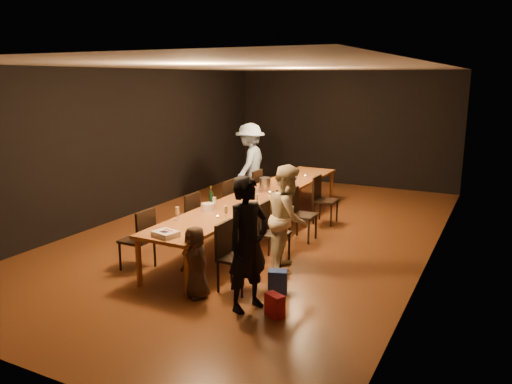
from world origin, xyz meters
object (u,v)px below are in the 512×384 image
at_px(woman_birthday, 248,244).
at_px(birthday_cake, 166,234).
at_px(champagne_bottle, 211,196).
at_px(child, 195,262).
at_px(table, 260,196).
at_px(chair_left_1, 183,219).
at_px(chair_right_1, 274,233).
at_px(woman_tan, 288,218).
at_px(chair_left_3, 249,191).
at_px(chair_right_0, 236,257).
at_px(man_blue, 250,164).
at_px(chair_right_2, 303,215).
at_px(plate_stack, 208,207).
at_px(chair_left_0, 137,239).
at_px(chair_left_2, 220,204).
at_px(ice_bucket, 265,184).
at_px(chair_right_3, 326,200).

bearing_deg(woman_birthday, birthday_cake, 109.89).
bearing_deg(champagne_bottle, child, -64.41).
distance_m(table, chair_left_1, 1.49).
relative_size(chair_right_1, woman_tan, 0.59).
bearing_deg(woman_tan, chair_left_3, 19.87).
height_order(chair_right_0, man_blue, man_blue).
height_order(chair_left_3, woman_birthday, woman_birthday).
relative_size(chair_right_2, champagne_bottle, 2.85).
xyz_separation_m(chair_right_2, plate_stack, (-1.06, -1.42, 0.34)).
bearing_deg(plate_stack, table, 81.55).
relative_size(chair_left_0, chair_left_1, 1.00).
xyz_separation_m(woman_birthday, child, (-0.77, -0.01, -0.36)).
distance_m(chair_left_2, birthday_cake, 2.95).
distance_m(child, champagne_bottle, 1.95).
relative_size(chair_right_1, chair_right_2, 1.00).
xyz_separation_m(table, woman_tan, (1.15, -1.36, 0.09)).
bearing_deg(birthday_cake, chair_left_3, 115.84).
bearing_deg(woman_tan, champagne_bottle, 62.25).
height_order(woman_birthday, birthday_cake, woman_birthday).
xyz_separation_m(chair_right_2, child, (-0.37, -2.83, 0.02)).
xyz_separation_m(birthday_cake, champagne_bottle, (-0.34, 1.69, 0.13)).
bearing_deg(table, chair_right_2, 0.00).
bearing_deg(ice_bucket, chair_right_2, -20.55).
relative_size(child, birthday_cake, 2.64).
distance_m(chair_right_3, chair_left_2, 2.08).
xyz_separation_m(chair_left_1, woman_birthday, (2.10, -1.61, 0.37)).
bearing_deg(child, chair_right_2, 100.68).
bearing_deg(chair_left_0, chair_right_3, -25.28).
bearing_deg(chair_left_1, man_blue, 6.54).
xyz_separation_m(chair_right_1, chair_right_2, (0.00, 1.20, 0.00)).
relative_size(man_blue, plate_stack, 8.90).
relative_size(chair_left_2, champagne_bottle, 2.85).
bearing_deg(birthday_cake, child, 11.14).
height_order(table, plate_stack, plate_stack).
distance_m(chair_left_2, woman_birthday, 3.53).
height_order(chair_left_3, champagne_bottle, champagne_bottle).
height_order(woman_birthday, man_blue, man_blue).
xyz_separation_m(chair_right_0, chair_left_1, (-1.70, 1.20, 0.00)).
xyz_separation_m(chair_left_2, birthday_cake, (0.85, -2.80, 0.32)).
height_order(birthday_cake, champagne_bottle, champagne_bottle).
distance_m(chair_right_1, birthday_cake, 1.84).
bearing_deg(woman_birthday, chair_left_1, 72.78).
height_order(man_blue, birthday_cake, man_blue).
bearing_deg(man_blue, ice_bucket, 28.57).
relative_size(birthday_cake, plate_stack, 1.78).
distance_m(champagne_bottle, ice_bucket, 1.48).
xyz_separation_m(chair_left_2, woman_birthday, (2.10, -2.81, 0.37)).
xyz_separation_m(man_blue, champagne_bottle, (0.87, -3.03, -0.00)).
height_order(woman_tan, ice_bucket, woman_tan).
distance_m(chair_right_0, chair_right_2, 2.40).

